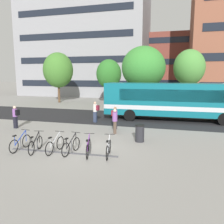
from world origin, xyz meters
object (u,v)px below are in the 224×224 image
object	(u,v)px
parked_bicycle_purple_4	(88,148)
commuter_black_pack_3	(15,115)
trash_bin	(140,133)
city_bus	(174,100)
parked_bicycle_blue_0	(20,143)
street_tree_3	(143,68)
parked_bicycle_black_1	(36,145)
street_tree_0	(58,70)
parked_bicycle_silver_2	(55,145)
commuter_black_pack_2	(115,119)
parked_bicycle_silver_5	(108,149)
commuter_red_pack_0	(115,116)
street_tree_2	(109,74)
street_tree_1	(189,68)
parked_bicycle_black_3	(71,146)
commuter_maroon_pack_1	(95,110)

from	to	relation	value
parked_bicycle_purple_4	commuter_black_pack_3	distance (m)	8.35
trash_bin	parked_bicycle_purple_4	bearing A→B (deg)	-124.02
city_bus	trash_bin	xyz separation A→B (m)	(-1.84, -7.23, -1.26)
city_bus	parked_bicycle_blue_0	size ratio (longest dim) A/B	7.01
street_tree_3	parked_bicycle_blue_0	bearing A→B (deg)	-105.38
parked_bicycle_black_1	parked_bicycle_purple_4	world-z (taller)	same
street_tree_0	street_tree_3	world-z (taller)	street_tree_0
parked_bicycle_purple_4	street_tree_0	distance (m)	23.38
parked_bicycle_black_1	parked_bicycle_silver_2	xyz separation A→B (m)	(0.99, 0.20, 0.00)
commuter_black_pack_2	parked_bicycle_black_1	bearing A→B (deg)	-50.70
parked_bicycle_black_1	trash_bin	xyz separation A→B (m)	(4.84, 3.25, 0.13)
parked_bicycle_silver_5	commuter_red_pack_0	distance (m)	5.76
trash_bin	parked_bicycle_blue_0	bearing A→B (deg)	-150.83
commuter_black_pack_2	street_tree_2	size ratio (longest dim) A/B	0.28
parked_bicycle_silver_2	street_tree_1	xyz separation A→B (m)	(7.13, 18.30, 4.36)
parked_bicycle_black_3	street_tree_3	size ratio (longest dim) A/B	0.25
parked_bicycle_silver_2	commuter_black_pack_2	bearing A→B (deg)	-20.57
commuter_maroon_pack_1	commuter_black_pack_2	xyz separation A→B (m)	(2.49, -3.11, -0.04)
commuter_maroon_pack_1	street_tree_2	xyz separation A→B (m)	(-2.25, 11.58, 3.02)
parked_bicycle_black_1	parked_bicycle_silver_5	distance (m)	3.79
commuter_black_pack_2	trash_bin	xyz separation A→B (m)	(1.92, -1.49, -0.44)
parked_bicycle_silver_2	street_tree_3	world-z (taller)	street_tree_3
parked_bicycle_black_1	parked_bicycle_silver_2	distance (m)	1.01
parked_bicycle_purple_4	commuter_red_pack_0	world-z (taller)	commuter_red_pack_0
parked_bicycle_black_3	commuter_black_pack_2	world-z (taller)	commuter_black_pack_2
commuter_black_pack_2	commuter_black_pack_3	world-z (taller)	commuter_black_pack_2
commuter_black_pack_2	street_tree_3	world-z (taller)	street_tree_3
parked_bicycle_silver_2	commuter_maroon_pack_1	distance (m)	7.69
parked_bicycle_blue_0	parked_bicycle_black_3	size ratio (longest dim) A/B	1.00
trash_bin	street_tree_3	xyz separation A→B (m)	(-1.56, 12.10, 4.16)
parked_bicycle_silver_2	parked_bicycle_silver_5	bearing A→B (deg)	-84.41
parked_bicycle_silver_2	street_tree_1	bearing A→B (deg)	-18.84
parked_bicycle_black_1	street_tree_1	xyz separation A→B (m)	(8.13, 18.50, 4.36)
parked_bicycle_silver_5	city_bus	bearing A→B (deg)	-25.59
parked_bicycle_blue_0	parked_bicycle_purple_4	distance (m)	3.73
parked_bicycle_silver_5	street_tree_3	xyz separation A→B (m)	(-0.49, 15.00, 4.29)
parked_bicycle_silver_2	commuter_black_pack_3	xyz separation A→B (m)	(-5.50, 4.04, 0.58)
commuter_red_pack_0	parked_bicycle_silver_5	bearing A→B (deg)	-29.74
parked_bicycle_blue_0	parked_bicycle_silver_5	bearing A→B (deg)	-86.01
commuter_black_pack_2	parked_bicycle_silver_5	bearing A→B (deg)	-8.01
commuter_red_pack_0	street_tree_0	distance (m)	18.61
parked_bicycle_blue_0	commuter_black_pack_3	distance (m)	5.55
city_bus	trash_bin	bearing A→B (deg)	74.08
parked_bicycle_purple_4	street_tree_1	xyz separation A→B (m)	(5.33, 18.28, 4.36)
city_bus	street_tree_3	size ratio (longest dim) A/B	1.74
street_tree_1	street_tree_2	bearing A→B (deg)	174.66
parked_bicycle_purple_4	trash_bin	size ratio (longest dim) A/B	1.63
parked_bicycle_blue_0	commuter_black_pack_3	world-z (taller)	commuter_black_pack_3
city_bus	parked_bicycle_silver_5	world-z (taller)	city_bus
street_tree_0	street_tree_1	xyz separation A→B (m)	(17.49, -1.26, 0.18)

